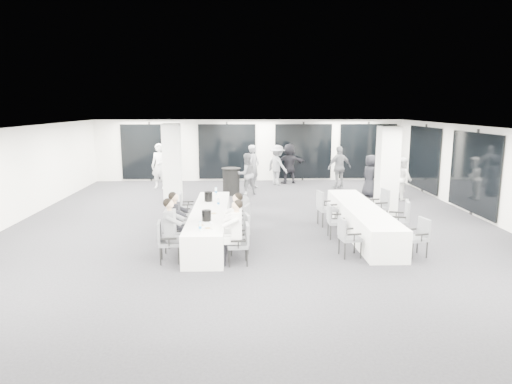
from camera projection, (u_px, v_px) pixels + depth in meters
room at (281, 172)px, 14.21m from camera, size 14.04×16.04×2.84m
column_left at (172, 163)px, 16.14m from camera, size 0.60×0.60×2.80m
column_right at (387, 171)px, 14.20m from camera, size 0.60×0.60×2.80m
banquet_table_main at (210, 224)px, 11.90m from camera, size 0.90×5.00×0.75m
banquet_table_side at (361, 220)px, 12.27m from camera, size 0.90×5.00×0.75m
cocktail_table at (231, 181)px, 17.73m from camera, size 0.75×0.75×1.04m
chair_main_left_near at (166, 239)px, 10.00m from camera, size 0.51×0.56×0.92m
chair_main_left_second at (171, 231)px, 10.75m from camera, size 0.46×0.51×0.86m
chair_main_left_mid at (176, 221)px, 11.58m from camera, size 0.51×0.55×0.91m
chair_main_left_fourth at (181, 213)px, 12.55m from camera, size 0.45×0.50×0.87m
chair_main_left_far at (186, 206)px, 13.51m from camera, size 0.46×0.51×0.87m
chair_main_right_near at (241, 241)px, 9.88m from camera, size 0.48×0.53×0.90m
chair_main_right_second at (241, 231)px, 10.66m from camera, size 0.55×0.58×0.93m
chair_main_right_mid at (242, 221)px, 11.43m from camera, size 0.61×0.63×0.99m
chair_main_right_fourth at (241, 212)px, 12.56m from camera, size 0.58×0.60×0.95m
chair_main_right_far at (241, 206)px, 13.39m from camera, size 0.51×0.55×0.91m
chair_side_left_near at (347, 235)px, 10.38m from camera, size 0.51×0.55×0.90m
chair_side_left_mid at (334, 219)px, 11.86m from camera, size 0.46×0.51×0.89m
chair_side_left_far at (325, 206)px, 13.09m from camera, size 0.58×0.63×1.01m
chair_side_right_near at (419, 235)px, 10.43m from camera, size 0.53×0.56×0.88m
chair_side_right_mid at (401, 218)px, 11.63m from camera, size 0.63×0.66×1.03m
chair_side_right_far at (380, 204)px, 13.36m from camera, size 0.58×0.62×1.02m
seated_guest_a at (173, 226)px, 9.96m from camera, size 0.50×0.38×1.44m
seated_guest_b at (178, 218)px, 10.69m from camera, size 0.50×0.38×1.44m
seated_guest_c at (234, 228)px, 9.82m from camera, size 0.50×0.38×1.44m
seated_guest_d at (234, 219)px, 10.58m from camera, size 0.50×0.38×1.44m
standing_guest_a at (254, 164)px, 19.02m from camera, size 0.89×0.95×2.05m
standing_guest_b at (246, 171)px, 17.65m from camera, size 1.03×0.86×1.83m
standing_guest_c at (277, 162)px, 19.84m from camera, size 1.29×1.41×1.97m
standing_guest_d at (339, 165)px, 18.94m from camera, size 1.33×0.99×2.02m
standing_guest_e at (370, 173)px, 17.23m from camera, size 0.86×1.02×1.81m
standing_guest_f at (289, 161)px, 20.28m from camera, size 1.97×1.15×2.02m
standing_guest_g at (159, 163)px, 19.00m from camera, size 0.89×0.78×2.13m
standing_guest_h at (403, 175)px, 16.77m from camera, size 0.67×0.94×1.78m
ice_bucket_near at (207, 215)px, 10.68m from camera, size 0.22×0.22×0.25m
ice_bucket_far at (208, 197)px, 12.87m from camera, size 0.24×0.24×0.27m
water_bottle_a at (200, 226)px, 9.81m from camera, size 0.06×0.06×0.20m
water_bottle_b at (218, 203)px, 12.25m from camera, size 0.06×0.06×0.20m
water_bottle_c at (216, 191)px, 13.83m from camera, size 0.07×0.07×0.22m
plate_a at (201, 225)px, 10.24m from camera, size 0.22×0.22×0.03m
plate_b at (208, 228)px, 10.00m from camera, size 0.20×0.20×0.03m
plate_c at (214, 213)px, 11.37m from camera, size 0.21×0.21×0.03m
wine_glass at (211, 223)px, 9.90m from camera, size 0.07×0.07×0.19m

